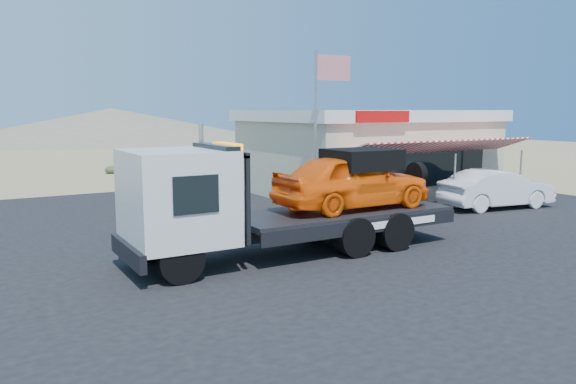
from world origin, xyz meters
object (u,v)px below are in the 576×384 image
(flagpole, at_px, (321,114))
(tow_truck, at_px, (288,195))
(jerky_store, at_px, (365,151))
(white_sedan, at_px, (497,189))

(flagpole, bearing_deg, tow_truck, -132.77)
(tow_truck, xyz_separation_m, flagpole, (3.68, 3.98, 2.11))
(jerky_store, xyz_separation_m, flagpole, (-5.57, -4.47, 1.77))
(flagpole, bearing_deg, jerky_store, 38.79)
(jerky_store, bearing_deg, flagpole, -141.21)
(tow_truck, height_order, flagpole, flagpole)
(tow_truck, relative_size, jerky_store, 0.89)
(jerky_store, bearing_deg, tow_truck, -137.57)
(white_sedan, distance_m, flagpole, 8.04)
(jerky_store, relative_size, flagpole, 1.73)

